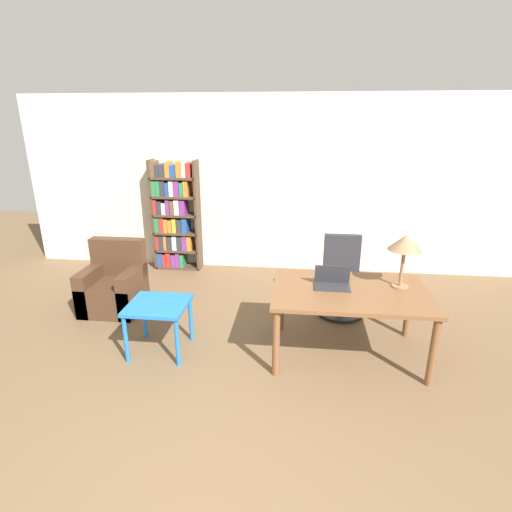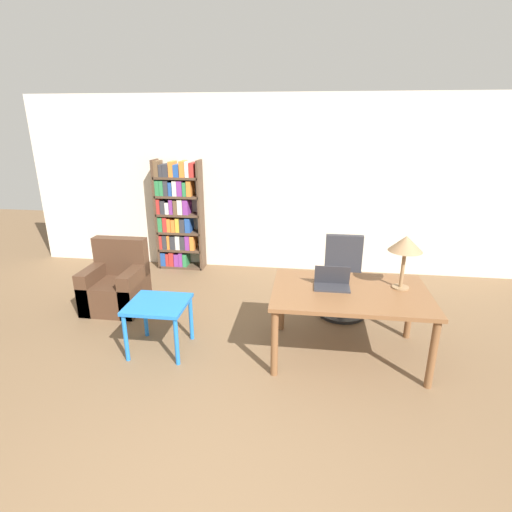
{
  "view_description": "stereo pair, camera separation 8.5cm",
  "coord_description": "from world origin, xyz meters",
  "px_view_note": "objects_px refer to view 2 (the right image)",
  "views": [
    {
      "loc": [
        0.44,
        -1.67,
        2.33
      ],
      "look_at": [
        -0.01,
        2.24,
        0.97
      ],
      "focal_mm": 28.0,
      "sensor_mm": 36.0,
      "label": 1
    },
    {
      "loc": [
        0.52,
        -1.66,
        2.33
      ],
      "look_at": [
        -0.01,
        2.24,
        0.97
      ],
      "focal_mm": 28.0,
      "sensor_mm": 36.0,
      "label": 2
    }
  ],
  "objects_px": {
    "laptop": "(332,283)",
    "table_lamp": "(406,245)",
    "office_chair": "(343,281)",
    "armchair": "(117,286)",
    "bookshelf": "(177,215)",
    "side_table_blue": "(158,310)",
    "desk": "(350,298)"
  },
  "relations": [
    {
      "from": "side_table_blue",
      "to": "armchair",
      "type": "relative_size",
      "value": 0.68
    },
    {
      "from": "laptop",
      "to": "table_lamp",
      "type": "distance_m",
      "value": 0.8
    },
    {
      "from": "side_table_blue",
      "to": "bookshelf",
      "type": "height_order",
      "value": "bookshelf"
    },
    {
      "from": "armchair",
      "to": "table_lamp",
      "type": "bearing_deg",
      "value": -10.15
    },
    {
      "from": "desk",
      "to": "table_lamp",
      "type": "height_order",
      "value": "table_lamp"
    },
    {
      "from": "desk",
      "to": "side_table_blue",
      "type": "bearing_deg",
      "value": -175.25
    },
    {
      "from": "desk",
      "to": "laptop",
      "type": "bearing_deg",
      "value": 162.18
    },
    {
      "from": "side_table_blue",
      "to": "desk",
      "type": "bearing_deg",
      "value": 4.75
    },
    {
      "from": "desk",
      "to": "office_chair",
      "type": "bearing_deg",
      "value": 89.27
    },
    {
      "from": "side_table_blue",
      "to": "laptop",
      "type": "bearing_deg",
      "value": 7.1
    },
    {
      "from": "laptop",
      "to": "armchair",
      "type": "height_order",
      "value": "laptop"
    },
    {
      "from": "desk",
      "to": "side_table_blue",
      "type": "height_order",
      "value": "desk"
    },
    {
      "from": "desk",
      "to": "office_chair",
      "type": "relative_size",
      "value": 1.58
    },
    {
      "from": "office_chair",
      "to": "table_lamp",
      "type": "bearing_deg",
      "value": -60.34
    },
    {
      "from": "office_chair",
      "to": "armchair",
      "type": "height_order",
      "value": "office_chair"
    },
    {
      "from": "table_lamp",
      "to": "office_chair",
      "type": "distance_m",
      "value": 1.24
    },
    {
      "from": "office_chair",
      "to": "desk",
      "type": "bearing_deg",
      "value": -90.73
    },
    {
      "from": "bookshelf",
      "to": "table_lamp",
      "type": "bearing_deg",
      "value": -35.5
    },
    {
      "from": "table_lamp",
      "to": "bookshelf",
      "type": "relative_size",
      "value": 0.31
    },
    {
      "from": "office_chair",
      "to": "armchair",
      "type": "bearing_deg",
      "value": -174.91
    },
    {
      "from": "desk",
      "to": "armchair",
      "type": "xyz_separation_m",
      "value": [
        -2.86,
        0.74,
        -0.35
      ]
    },
    {
      "from": "desk",
      "to": "office_chair",
      "type": "xyz_separation_m",
      "value": [
        0.01,
        1.0,
        -0.22
      ]
    },
    {
      "from": "armchair",
      "to": "side_table_blue",
      "type": "bearing_deg",
      "value": -44.44
    },
    {
      "from": "laptop",
      "to": "table_lamp",
      "type": "bearing_deg",
      "value": 6.6
    },
    {
      "from": "desk",
      "to": "side_table_blue",
      "type": "relative_size",
      "value": 2.57
    },
    {
      "from": "office_chair",
      "to": "bookshelf",
      "type": "relative_size",
      "value": 0.56
    },
    {
      "from": "desk",
      "to": "bookshelf",
      "type": "relative_size",
      "value": 0.88
    },
    {
      "from": "side_table_blue",
      "to": "bookshelf",
      "type": "bearing_deg",
      "value": 103.38
    },
    {
      "from": "laptop",
      "to": "table_lamp",
      "type": "relative_size",
      "value": 0.65
    },
    {
      "from": "desk",
      "to": "armchair",
      "type": "distance_m",
      "value": 2.97
    },
    {
      "from": "desk",
      "to": "bookshelf",
      "type": "height_order",
      "value": "bookshelf"
    },
    {
      "from": "office_chair",
      "to": "side_table_blue",
      "type": "distance_m",
      "value": 2.27
    }
  ]
}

